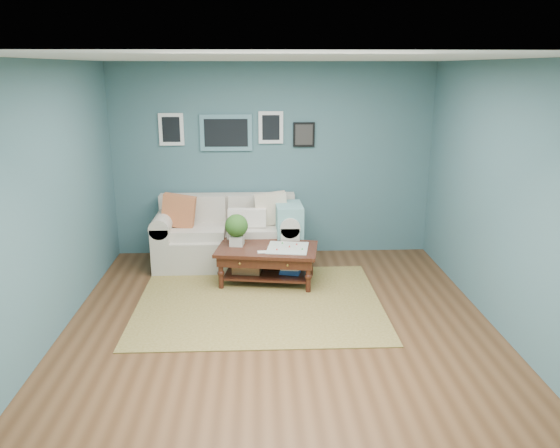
{
  "coord_description": "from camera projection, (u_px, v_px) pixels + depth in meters",
  "views": [
    {
      "loc": [
        -0.21,
        -5.14,
        2.62
      ],
      "look_at": [
        0.04,
        1.0,
        0.85
      ],
      "focal_mm": 35.0,
      "sensor_mm": 36.0,
      "label": 1
    }
  ],
  "objects": [
    {
      "name": "loveseat",
      "position": [
        233.0,
        234.0,
        7.48
      ],
      "size": [
        1.99,
        0.9,
        1.02
      ],
      "color": "beige",
      "rests_on": "ground"
    },
    {
      "name": "room_shell",
      "position": [
        279.0,
        201.0,
        5.35
      ],
      "size": [
        5.0,
        5.02,
        2.7
      ],
      "color": "brown",
      "rests_on": "ground"
    },
    {
      "name": "coffee_table",
      "position": [
        262.0,
        253.0,
        6.82
      ],
      "size": [
        1.33,
        0.9,
        0.86
      ],
      "rotation": [
        0.0,
        0.0,
        -0.15
      ],
      "color": "black",
      "rests_on": "ground"
    },
    {
      "name": "area_rug",
      "position": [
        259.0,
        302.0,
        6.31
      ],
      "size": [
        2.79,
        2.23,
        0.01
      ],
      "primitive_type": "cube",
      "color": "brown",
      "rests_on": "ground"
    }
  ]
}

